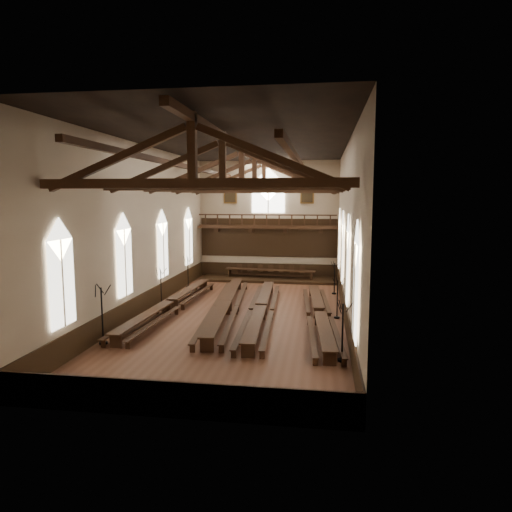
{
  "coord_description": "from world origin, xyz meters",
  "views": [
    {
      "loc": [
        4.64,
        -26.03,
        6.9
      ],
      "look_at": [
        0.61,
        1.5,
        3.32
      ],
      "focal_mm": 32.0,
      "sensor_mm": 36.0,
      "label": 1
    }
  ],
  "objects_px": {
    "refectory_row_a": "(170,303)",
    "candelabrum_left_far": "(188,278)",
    "candelabrum_left_near": "(103,326)",
    "candelabrum_right_mid": "(337,306)",
    "refectory_row_d": "(319,313)",
    "candelabrum_right_near": "(342,343)",
    "high_table": "(270,271)",
    "candelabrum_right_far": "(334,284)",
    "dais": "(270,279)",
    "candelabrum_left_mid": "(161,294)",
    "refectory_row_b": "(225,304)",
    "refectory_row_c": "(261,308)"
  },
  "relations": [
    {
      "from": "dais",
      "to": "refectory_row_b",
      "type": "bearing_deg",
      "value": -97.07
    },
    {
      "from": "candelabrum_right_far",
      "to": "candelabrum_left_near",
      "type": "bearing_deg",
      "value": -130.51
    },
    {
      "from": "refectory_row_c",
      "to": "candelabrum_left_near",
      "type": "bearing_deg",
      "value": -138.43
    },
    {
      "from": "refectory_row_c",
      "to": "candelabrum_left_near",
      "type": "xyz_separation_m",
      "value": [
        -6.72,
        -5.96,
        0.33
      ]
    },
    {
      "from": "candelabrum_left_far",
      "to": "candelabrum_right_near",
      "type": "xyz_separation_m",
      "value": [
        11.1,
        -14.55,
        0.06
      ]
    },
    {
      "from": "candelabrum_left_mid",
      "to": "refectory_row_d",
      "type": "bearing_deg",
      "value": -14.02
    },
    {
      "from": "refectory_row_a",
      "to": "refectory_row_d",
      "type": "distance_m",
      "value": 9.01
    },
    {
      "from": "candelabrum_left_near",
      "to": "candelabrum_left_far",
      "type": "height_order",
      "value": "candelabrum_left_near"
    },
    {
      "from": "refectory_row_b",
      "to": "candelabrum_left_mid",
      "type": "distance_m",
      "value": 4.68
    },
    {
      "from": "refectory_row_a",
      "to": "candelabrum_left_far",
      "type": "distance_m",
      "value": 7.6
    },
    {
      "from": "refectory_row_a",
      "to": "refectory_row_b",
      "type": "relative_size",
      "value": 0.96
    },
    {
      "from": "candelabrum_left_near",
      "to": "candelabrum_right_mid",
      "type": "height_order",
      "value": "candelabrum_left_near"
    },
    {
      "from": "candelabrum_left_mid",
      "to": "candelabrum_left_near",
      "type": "bearing_deg",
      "value": -90.0
    },
    {
      "from": "candelabrum_right_mid",
      "to": "refectory_row_c",
      "type": "bearing_deg",
      "value": -175.37
    },
    {
      "from": "refectory_row_a",
      "to": "candelabrum_left_near",
      "type": "relative_size",
      "value": 4.96
    },
    {
      "from": "refectory_row_d",
      "to": "candelabrum_right_near",
      "type": "xyz_separation_m",
      "value": [
        1.01,
        -6.1,
        0.28
      ]
    },
    {
      "from": "dais",
      "to": "candelabrum_left_near",
      "type": "distance_m",
      "value": 18.77
    },
    {
      "from": "refectory_row_c",
      "to": "high_table",
      "type": "xyz_separation_m",
      "value": [
        -0.84,
        11.85,
        0.26
      ]
    },
    {
      "from": "dais",
      "to": "candelabrum_left_far",
      "type": "distance_m",
      "value": 7.12
    },
    {
      "from": "refectory_row_a",
      "to": "high_table",
      "type": "distance_m",
      "value": 12.42
    },
    {
      "from": "refectory_row_d",
      "to": "candelabrum_right_far",
      "type": "xyz_separation_m",
      "value": [
        1.01,
        7.6,
        0.21
      ]
    },
    {
      "from": "refectory_row_b",
      "to": "candelabrum_right_near",
      "type": "relative_size",
      "value": 5.63
    },
    {
      "from": "candelabrum_left_mid",
      "to": "candelabrum_left_far",
      "type": "distance_m",
      "value": 5.94
    },
    {
      "from": "refectory_row_d",
      "to": "candelabrum_right_mid",
      "type": "bearing_deg",
      "value": 42.54
    },
    {
      "from": "candelabrum_left_far",
      "to": "refectory_row_d",
      "type": "bearing_deg",
      "value": -39.96
    },
    {
      "from": "dais",
      "to": "candelabrum_left_far",
      "type": "height_order",
      "value": "candelabrum_left_far"
    },
    {
      "from": "refectory_row_c",
      "to": "candelabrum_right_near",
      "type": "xyz_separation_m",
      "value": [
        4.38,
        -6.67,
        0.26
      ]
    },
    {
      "from": "candelabrum_left_near",
      "to": "candelabrum_right_near",
      "type": "relative_size",
      "value": 1.09
    },
    {
      "from": "refectory_row_b",
      "to": "high_table",
      "type": "bearing_deg",
      "value": 82.93
    },
    {
      "from": "refectory_row_a",
      "to": "candelabrum_right_near",
      "type": "height_order",
      "value": "candelabrum_right_near"
    },
    {
      "from": "candelabrum_left_far",
      "to": "candelabrum_right_mid",
      "type": "height_order",
      "value": "candelabrum_left_far"
    },
    {
      "from": "candelabrum_left_near",
      "to": "candelabrum_right_near",
      "type": "xyz_separation_m",
      "value": [
        11.1,
        -0.7,
        -0.08
      ]
    },
    {
      "from": "high_table",
      "to": "candelabrum_right_mid",
      "type": "bearing_deg",
      "value": -65.57
    },
    {
      "from": "refectory_row_b",
      "to": "candelabrum_right_near",
      "type": "distance_m",
      "value": 9.84
    },
    {
      "from": "refectory_row_a",
      "to": "candelabrum_right_near",
      "type": "distance_m",
      "value": 12.21
    },
    {
      "from": "high_table",
      "to": "candelabrum_right_far",
      "type": "bearing_deg",
      "value": -42.7
    },
    {
      "from": "candelabrum_left_mid",
      "to": "high_table",
      "type": "bearing_deg",
      "value": 59.29
    },
    {
      "from": "refectory_row_a",
      "to": "refectory_row_b",
      "type": "height_order",
      "value": "refectory_row_b"
    },
    {
      "from": "dais",
      "to": "candelabrum_left_mid",
      "type": "bearing_deg",
      "value": -120.71
    },
    {
      "from": "candelabrum_right_near",
      "to": "refectory_row_d",
      "type": "bearing_deg",
      "value": 99.4
    },
    {
      "from": "candelabrum_left_near",
      "to": "candelabrum_right_far",
      "type": "height_order",
      "value": "candelabrum_left_near"
    },
    {
      "from": "refectory_row_a",
      "to": "candelabrum_right_far",
      "type": "bearing_deg",
      "value": 33.73
    },
    {
      "from": "high_table",
      "to": "candelabrum_right_near",
      "type": "xyz_separation_m",
      "value": [
        5.22,
        -18.51,
        -0.0
      ]
    },
    {
      "from": "refectory_row_a",
      "to": "candelabrum_left_far",
      "type": "relative_size",
      "value": 5.89
    },
    {
      "from": "candelabrum_left_near",
      "to": "candelabrum_right_far",
      "type": "distance_m",
      "value": 17.09
    },
    {
      "from": "high_table",
      "to": "dais",
      "type": "bearing_deg",
      "value": -105.71
    },
    {
      "from": "refectory_row_b",
      "to": "refectory_row_d",
      "type": "distance_m",
      "value": 5.73
    },
    {
      "from": "refectory_row_a",
      "to": "dais",
      "type": "height_order",
      "value": "refectory_row_a"
    },
    {
      "from": "refectory_row_d",
      "to": "refectory_row_b",
      "type": "bearing_deg",
      "value": 168.03
    },
    {
      "from": "refectory_row_d",
      "to": "candelabrum_left_far",
      "type": "xyz_separation_m",
      "value": [
        -10.09,
        8.46,
        0.22
      ]
    }
  ]
}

